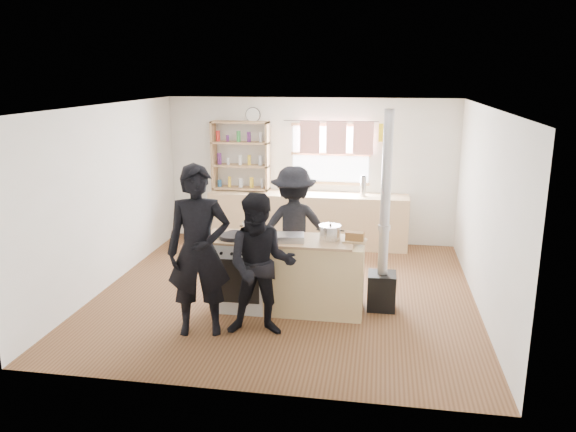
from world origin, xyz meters
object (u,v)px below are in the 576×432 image
(person_far, at_px, (293,227))
(bread_board, at_px, (355,238))
(stockpot_stove, at_px, (252,228))
(stockpot_counter, at_px, (330,232))
(cooking_island, at_px, (290,274))
(person_near_right, at_px, (261,265))
(roast_tray, at_px, (289,237))
(skillet_greens, at_px, (233,236))
(flue_heater, at_px, (383,259))
(thermos, at_px, (363,186))
(person_near_left, at_px, (199,251))

(person_far, bearing_deg, bread_board, 120.93)
(stockpot_stove, bearing_deg, stockpot_counter, -1.74)
(cooking_island, height_order, person_near_right, person_near_right)
(roast_tray, height_order, person_near_right, person_near_right)
(cooking_island, distance_m, person_near_right, 0.83)
(cooking_island, xyz_separation_m, skillet_greens, (-0.70, -0.11, 0.49))
(person_near_right, bearing_deg, skillet_greens, 119.68)
(person_far, bearing_deg, flue_heater, 137.30)
(cooking_island, relative_size, person_near_right, 1.20)
(person_near_right, height_order, person_far, person_far)
(skillet_greens, xyz_separation_m, person_far, (0.60, 0.97, -0.12))
(stockpot_counter, height_order, flue_heater, flue_heater)
(thermos, height_order, person_near_left, person_near_left)
(thermos, distance_m, flue_heater, 2.61)
(stockpot_counter, bearing_deg, flue_heater, 14.38)
(cooking_island, xyz_separation_m, person_near_left, (-0.91, -0.80, 0.51))
(stockpot_stove, xyz_separation_m, stockpot_counter, (0.98, -0.03, 0.00))
(stockpot_stove, bearing_deg, thermos, 64.46)
(stockpot_stove, xyz_separation_m, person_far, (0.40, 0.79, -0.17))
(thermos, height_order, flue_heater, flue_heater)
(skillet_greens, relative_size, person_far, 0.25)
(cooking_island, relative_size, bread_board, 6.53)
(stockpot_stove, height_order, person_near_right, person_near_right)
(bread_board, height_order, flue_heater, flue_heater)
(person_near_left, bearing_deg, stockpot_stove, 51.22)
(stockpot_stove, distance_m, person_far, 0.90)
(roast_tray, distance_m, person_near_right, 0.69)
(thermos, height_order, stockpot_counter, thermos)
(roast_tray, xyz_separation_m, stockpot_counter, (0.48, 0.13, 0.05))
(thermos, relative_size, cooking_island, 0.17)
(flue_heater, bearing_deg, person_far, 152.14)
(bread_board, bearing_deg, thermos, 89.97)
(cooking_island, xyz_separation_m, person_far, (-0.10, 0.86, 0.38))
(person_near_right, bearing_deg, cooking_island, 64.87)
(roast_tray, distance_m, person_near_left, 1.15)
(roast_tray, bearing_deg, person_near_left, -141.64)
(cooking_island, bearing_deg, thermos, 74.15)
(stockpot_stove, bearing_deg, person_far, 62.84)
(stockpot_stove, relative_size, person_near_left, 0.12)
(stockpot_stove, distance_m, person_near_left, 0.96)
(stockpot_stove, bearing_deg, roast_tray, -17.42)
(stockpot_counter, distance_m, bread_board, 0.31)
(stockpot_counter, relative_size, person_far, 0.16)
(stockpot_counter, height_order, person_near_right, person_near_right)
(skillet_greens, bearing_deg, flue_heater, 9.90)
(person_near_left, bearing_deg, cooking_island, 27.48)
(stockpot_stove, height_order, person_far, person_far)
(cooking_island, height_order, flue_heater, flue_heater)
(bread_board, distance_m, person_near_right, 1.25)
(person_near_right, distance_m, person_far, 1.59)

